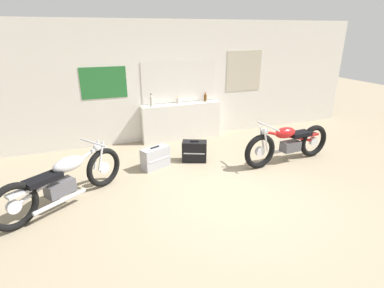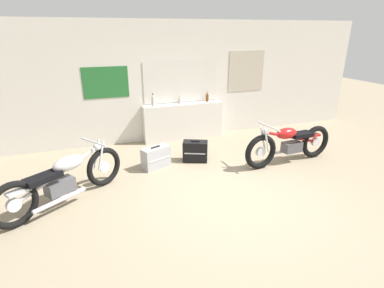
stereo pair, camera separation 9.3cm
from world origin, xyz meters
name	(u,v)px [view 1 (the left image)]	position (x,y,z in m)	size (l,w,h in m)	color
ground_plane	(235,196)	(0.00, 0.00, 0.00)	(24.00, 24.00, 0.00)	gray
wall_back	(177,82)	(0.01, 3.14, 1.40)	(10.00, 0.07, 2.80)	silver
sill_counter	(182,121)	(0.06, 2.96, 0.45)	(1.97, 0.28, 0.89)	silver
bottle_leftmost	(151,101)	(-0.68, 2.93, 1.03)	(0.07, 0.07, 0.30)	#B7B2A8
bottle_left_center	(178,100)	(-0.01, 3.01, 0.97)	(0.07, 0.07, 0.18)	#B7B2A8
bottle_center	(205,97)	(0.70, 3.00, 1.00)	(0.07, 0.07, 0.23)	#5B3814
motorcycle_silver	(64,180)	(-2.58, 0.68, 0.42)	(1.86, 1.33, 0.86)	black
motorcycle_red	(288,143)	(1.65, 0.87, 0.41)	(2.10, 0.64, 0.86)	black
hard_case_black	(194,151)	(-0.12, 1.57, 0.21)	(0.56, 0.44, 0.45)	black
hard_case_silver	(155,158)	(-0.96, 1.53, 0.21)	(0.61, 0.44, 0.44)	#9E9EA3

